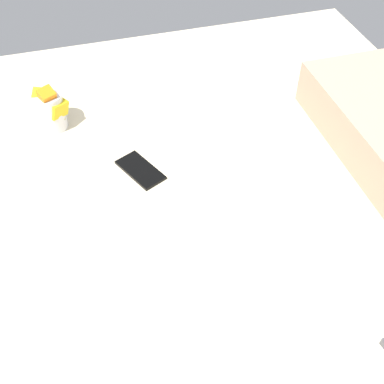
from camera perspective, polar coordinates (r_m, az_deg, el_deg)
bed_mattress at (r=130.91cm, az=6.23°, el=-4.47°), size 180.00×140.00×18.00cm
snack_cup at (r=148.62cm, az=-16.00°, el=9.07°), size 9.54×10.59×14.13cm
cell_phone at (r=132.91cm, az=-5.93°, el=2.52°), size 15.56×12.11×0.80cm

